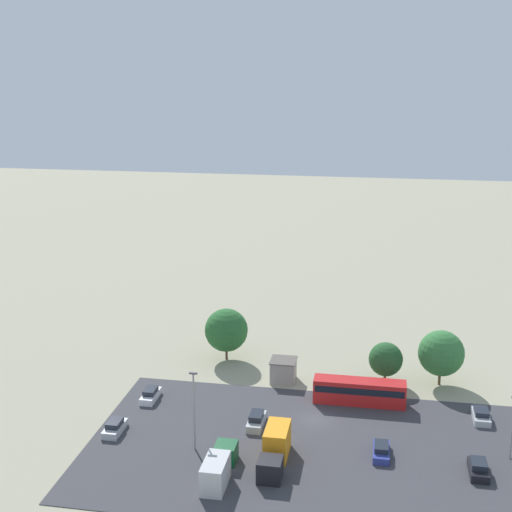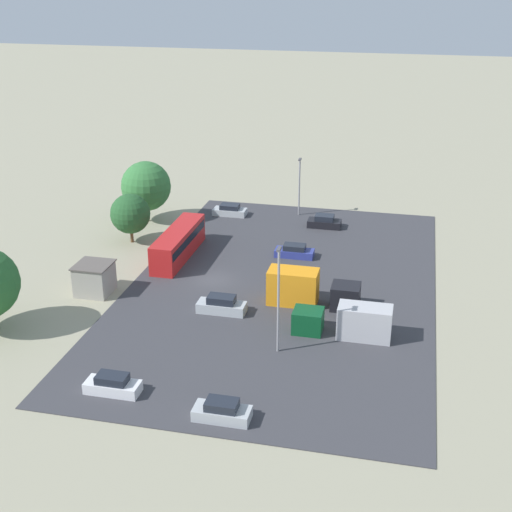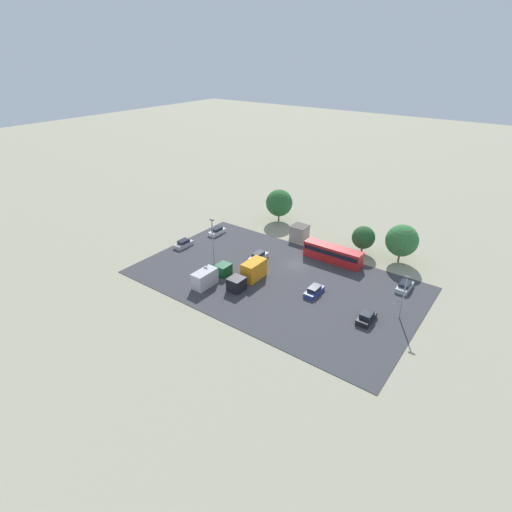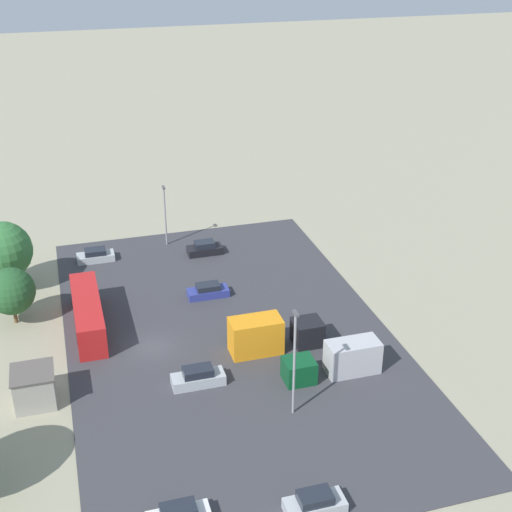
{
  "view_description": "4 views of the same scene",
  "coord_description": "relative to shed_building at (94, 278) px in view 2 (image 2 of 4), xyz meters",
  "views": [
    {
      "loc": [
        -6.84,
        79.06,
        41.82
      ],
      "look_at": [
        4.16,
        17.93,
        25.27
      ],
      "focal_mm": 50.0,
      "sensor_mm": 36.0,
      "label": 1
    },
    {
      "loc": [
        63.98,
        19.28,
        30.42
      ],
      "look_at": [
        4.55,
        5.62,
        5.08
      ],
      "focal_mm": 50.0,
      "sensor_mm": 36.0,
      "label": 2
    },
    {
      "loc": [
        -33.98,
        58.97,
        37.41
      ],
      "look_at": [
        3.26,
        8.5,
        4.43
      ],
      "focal_mm": 28.0,
      "sensor_mm": 36.0,
      "label": 3
    },
    {
      "loc": [
        56.09,
        -6.46,
        36.54
      ],
      "look_at": [
        -1.74,
        10.5,
        7.21
      ],
      "focal_mm": 50.0,
      "sensor_mm": 36.0,
      "label": 4
    }
  ],
  "objects": [
    {
      "name": "parked_car_5",
      "position": [
        -23.61,
        19.49,
        -0.83
      ],
      "size": [
        1.94,
        4.05,
        1.54
      ],
      "color": "black",
      "rests_on": "ground"
    },
    {
      "name": "parked_truck_0",
      "position": [
        3.25,
        25.27,
        -0.13
      ],
      "size": [
        2.33,
        8.55,
        2.94
      ],
      "rotation": [
        0.0,
        0.0,
        3.14
      ],
      "color": "#0C4723",
      "rests_on": "ground"
    },
    {
      "name": "ground_plane",
      "position": [
        -5.46,
        10.46,
        -1.55
      ],
      "size": [
        400.0,
        400.0,
        0.0
      ],
      "primitive_type": "plane",
      "color": "gray"
    },
    {
      "name": "parked_car_1",
      "position": [
        16.1,
        8.85,
        -0.84
      ],
      "size": [
        1.71,
        4.22,
        1.51
      ],
      "color": "silver",
      "rests_on": "ground"
    },
    {
      "name": "shed_building",
      "position": [
        0.0,
        0.0,
        0.0
      ],
      "size": [
        3.54,
        3.46,
        3.09
      ],
      "color": "#9E998E",
      "rests_on": "ground"
    },
    {
      "name": "bus",
      "position": [
        -10.54,
        5.1,
        0.22
      ],
      "size": [
        11.7,
        2.6,
        3.13
      ],
      "rotation": [
        0.0,
        0.0,
        1.57
      ],
      "color": "red",
      "rests_on": "ground"
    },
    {
      "name": "light_pole_lot_edge",
      "position": [
        7.25,
        19.83,
        3.64
      ],
      "size": [
        0.9,
        0.28,
        9.35
      ],
      "color": "gray",
      "rests_on": "ground"
    },
    {
      "name": "parked_car_4",
      "position": [
        -13.46,
        17.57,
        -0.89
      ],
      "size": [
        1.8,
        4.28,
        1.41
      ],
      "rotation": [
        0.0,
        0.0,
        3.14
      ],
      "color": "navy",
      "rests_on": "ground"
    },
    {
      "name": "tree_near_shed",
      "position": [
        -21.04,
        -2.54,
        3.02
      ],
      "size": [
        6.18,
        6.18,
        7.66
      ],
      "color": "brown",
      "rests_on": "ground"
    },
    {
      "name": "parked_car_3",
      "position": [
        1.37,
        13.32,
        -0.78
      ],
      "size": [
        1.78,
        4.53,
        1.65
      ],
      "color": "#ADB2B7",
      "rests_on": "ground"
    },
    {
      "name": "parking_lot_surface",
      "position": [
        -5.46,
        17.74,
        -1.51
      ],
      "size": [
        50.29,
        30.09,
        0.08
      ],
      "color": "#38383D",
      "rests_on": "ground"
    },
    {
      "name": "parked_truck_1",
      "position": [
        -2.05,
        20.85,
        0.07
      ],
      "size": [
        2.54,
        8.7,
        3.37
      ],
      "color": "black",
      "rests_on": "ground"
    },
    {
      "name": "light_pole_lot_centre",
      "position": [
        -27.43,
        15.64,
        2.66
      ],
      "size": [
        0.9,
        0.28,
        7.42
      ],
      "color": "gray",
      "rests_on": "ground"
    },
    {
      "name": "parked_car_0",
      "position": [
        -25.36,
        7.01,
        -0.88
      ],
      "size": [
        1.95,
        4.23,
        1.41
      ],
      "rotation": [
        0.0,
        0.0,
        3.14
      ],
      "color": "#ADB2B7",
      "rests_on": "ground"
    },
    {
      "name": "parked_car_2",
      "position": [
        17.53,
        17.83,
        -0.85
      ],
      "size": [
        1.82,
        4.13,
        1.5
      ],
      "rotation": [
        0.0,
        0.0,
        3.14
      ],
      "color": "#ADB2B7",
      "rests_on": "ground"
    },
    {
      "name": "tree_apron_mid",
      "position": [
        -13.75,
        -1.72,
        1.93
      ],
      "size": [
        4.61,
        4.61,
        5.8
      ],
      "color": "brown",
      "rests_on": "ground"
    }
  ]
}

